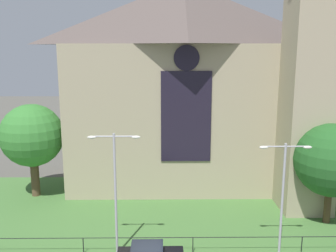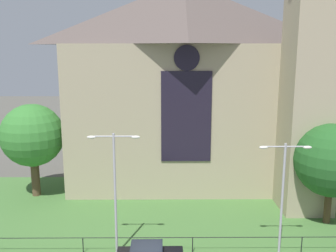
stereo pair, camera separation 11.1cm
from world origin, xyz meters
name	(u,v)px [view 1 (the left image)]	position (x,y,z in m)	size (l,w,h in m)	color
ground	(155,207)	(0.00, 10.00, 0.00)	(160.00, 160.00, 0.00)	#56544C
grass_verge	(155,217)	(0.00, 8.00, 0.00)	(120.00, 20.00, 0.01)	#477538
church_building	(191,82)	(3.48, 17.09, 10.27)	(23.20, 16.20, 26.00)	tan
iron_railing	(193,239)	(2.70, 2.50, 0.97)	(29.63, 0.07, 1.13)	black
tree_left_far	(32,136)	(-11.31, 12.93, 5.76)	(5.75, 5.75, 8.68)	brown
tree_right_near	(331,160)	(13.68, 6.98, 5.12)	(5.69, 5.69, 7.98)	#4C3823
streetlamp_near	(115,179)	(-2.40, 2.40, 5.28)	(3.37, 0.26, 8.32)	#B2B2B7
streetlamp_far	(283,184)	(8.54, 2.40, 4.90)	(3.37, 0.26, 7.63)	#B2B2B7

